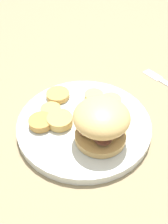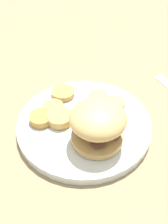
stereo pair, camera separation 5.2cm
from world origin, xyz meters
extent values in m
plane|color=#937F5B|center=(0.00, 0.00, 0.00)|extent=(4.00, 4.00, 0.00)
cylinder|color=silver|center=(0.00, 0.00, 0.01)|extent=(0.28, 0.28, 0.02)
torus|color=silver|center=(0.00, 0.00, 0.02)|extent=(0.27, 0.27, 0.01)
cylinder|color=tan|center=(0.06, 0.01, 0.03)|extent=(0.10, 0.10, 0.01)
ellipsoid|color=#563323|center=(0.06, 0.01, 0.04)|extent=(0.03, 0.04, 0.02)
ellipsoid|color=brown|center=(0.04, -0.02, 0.04)|extent=(0.05, 0.05, 0.02)
ellipsoid|color=#563323|center=(0.06, 0.01, 0.04)|extent=(0.04, 0.05, 0.02)
ellipsoid|color=#4C281E|center=(0.05, 0.00, 0.04)|extent=(0.04, 0.03, 0.02)
ellipsoid|color=brown|center=(0.05, 0.01, 0.04)|extent=(0.06, 0.05, 0.02)
ellipsoid|color=#563323|center=(0.07, 0.03, 0.04)|extent=(0.03, 0.02, 0.02)
ellipsoid|color=#4C281E|center=(0.07, 0.00, 0.04)|extent=(0.06, 0.05, 0.02)
ellipsoid|color=#DBB26B|center=(0.06, 0.01, 0.08)|extent=(0.10, 0.10, 0.05)
cylinder|color=tan|center=(-0.06, -0.05, 0.03)|extent=(0.04, 0.04, 0.01)
cylinder|color=#DBB766|center=(-0.02, 0.08, 0.03)|extent=(0.05, 0.05, 0.02)
cylinder|color=#BC8942|center=(-0.03, -0.08, 0.03)|extent=(0.05, 0.05, 0.01)
cylinder|color=tan|center=(-0.10, -0.01, 0.03)|extent=(0.05, 0.05, 0.01)
cylinder|color=tan|center=(-0.02, -0.05, 0.03)|extent=(0.05, 0.05, 0.02)
cylinder|color=#DBB766|center=(-0.05, 0.05, 0.03)|extent=(0.04, 0.04, 0.01)
cube|color=silver|center=(-0.08, 0.25, 0.00)|extent=(0.05, 0.03, 0.00)
camera|label=1|loc=(0.33, -0.18, 0.40)|focal=42.00mm
camera|label=2|loc=(0.35, -0.13, 0.40)|focal=42.00mm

